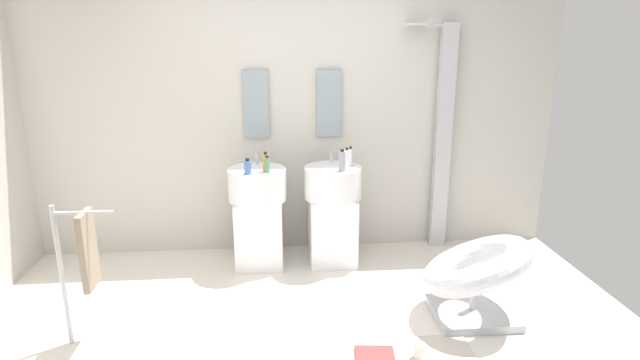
# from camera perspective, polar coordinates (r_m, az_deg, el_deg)

# --- Properties ---
(ground_plane) EXTENTS (4.80, 3.60, 0.04)m
(ground_plane) POSITION_cam_1_polar(r_m,az_deg,el_deg) (3.53, -1.72, -17.90)
(ground_plane) COLOR silver
(rear_partition) EXTENTS (4.80, 0.10, 2.60)m
(rear_partition) POSITION_cam_1_polar(r_m,az_deg,el_deg) (4.63, -3.07, 7.84)
(rear_partition) COLOR beige
(rear_partition) RESTS_ON ground_plane
(pedestal_sink_left) EXTENTS (0.49, 0.49, 0.97)m
(pedestal_sink_left) POSITION_cam_1_polar(r_m,az_deg,el_deg) (4.42, -6.89, -3.67)
(pedestal_sink_left) COLOR white
(pedestal_sink_left) RESTS_ON ground_plane
(pedestal_sink_right) EXTENTS (0.49, 0.49, 0.97)m
(pedestal_sink_right) POSITION_cam_1_polar(r_m,az_deg,el_deg) (4.45, 1.43, -3.46)
(pedestal_sink_right) COLOR white
(pedestal_sink_right) RESTS_ON ground_plane
(vanity_mirror_left) EXTENTS (0.22, 0.03, 0.59)m
(vanity_mirror_left) POSITION_cam_1_polar(r_m,az_deg,el_deg) (4.56, -7.14, 8.36)
(vanity_mirror_left) COLOR #8C9EA8
(vanity_mirror_right) EXTENTS (0.22, 0.03, 0.59)m
(vanity_mirror_right) POSITION_cam_1_polar(r_m,az_deg,el_deg) (4.58, 1.01, 8.51)
(vanity_mirror_right) COLOR #8C9EA8
(shower_column) EXTENTS (0.49, 0.24, 2.05)m
(shower_column) POSITION_cam_1_polar(r_m,az_deg,el_deg) (4.79, 13.41, 5.02)
(shower_column) COLOR #B7BABF
(shower_column) RESTS_ON ground_plane
(lounge_chair) EXTENTS (1.08, 1.08, 0.65)m
(lounge_chair) POSITION_cam_1_polar(r_m,az_deg,el_deg) (3.79, 16.96, -9.75)
(lounge_chair) COLOR #B7BABF
(lounge_chair) RESTS_ON ground_plane
(towel_rack) EXTENTS (0.37, 0.22, 0.95)m
(towel_rack) POSITION_cam_1_polar(r_m,az_deg,el_deg) (3.55, -24.82, -7.44)
(towel_rack) COLOR #B7BABF
(towel_rack) RESTS_ON ground_plane
(magazine_red) EXTENTS (0.26, 0.19, 0.02)m
(magazine_red) POSITION_cam_1_polar(r_m,az_deg,el_deg) (3.39, 6.11, -18.78)
(magazine_red) COLOR #B73838
(magazine_red) RESTS_ON area_rug
(coffee_mug) EXTENTS (0.07, 0.07, 0.10)m
(coffee_mug) POSITION_cam_1_polar(r_m,az_deg,el_deg) (3.40, 11.04, -18.18)
(coffee_mug) COLOR white
(coffee_mug) RESTS_ON area_rug
(soap_bottle_blue) EXTENTS (0.06, 0.06, 0.13)m
(soap_bottle_blue) POSITION_cam_1_polar(r_m,az_deg,el_deg) (4.14, -8.06, 1.44)
(soap_bottle_blue) COLOR #4C72B7
(soap_bottle_blue) RESTS_ON pedestal_sink_left
(soap_bottle_clear) EXTENTS (0.04, 0.04, 0.17)m
(soap_bottle_clear) POSITION_cam_1_polar(r_m,az_deg,el_deg) (4.36, 3.40, 2.57)
(soap_bottle_clear) COLOR silver
(soap_bottle_clear) RESTS_ON pedestal_sink_right
(soap_bottle_amber) EXTENTS (0.05, 0.05, 0.16)m
(soap_bottle_amber) POSITION_cam_1_polar(r_m,az_deg,el_deg) (4.20, -6.08, 1.95)
(soap_bottle_amber) COLOR #C68C38
(soap_bottle_amber) RESTS_ON pedestal_sink_left
(soap_bottle_white) EXTENTS (0.04, 0.04, 0.18)m
(soap_bottle_white) POSITION_cam_1_polar(r_m,az_deg,el_deg) (4.26, 3.02, 2.34)
(soap_bottle_white) COLOR white
(soap_bottle_white) RESTS_ON pedestal_sink_right
(soap_bottle_green) EXTENTS (0.04, 0.04, 0.14)m
(soap_bottle_green) POSITION_cam_1_polar(r_m,az_deg,el_deg) (4.16, -5.87, 1.69)
(soap_bottle_green) COLOR #59996B
(soap_bottle_green) RESTS_ON pedestal_sink_left
(soap_bottle_grey) EXTENTS (0.05, 0.05, 0.19)m
(soap_bottle_grey) POSITION_cam_1_polar(r_m,az_deg,el_deg) (4.17, 2.47, 2.11)
(soap_bottle_grey) COLOR #99999E
(soap_bottle_grey) RESTS_ON pedestal_sink_right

